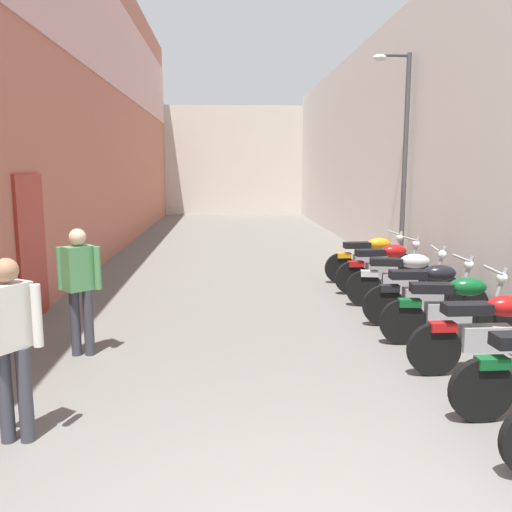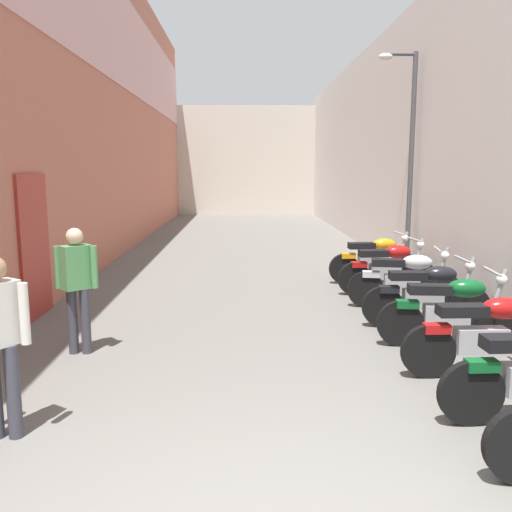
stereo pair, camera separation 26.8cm
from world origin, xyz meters
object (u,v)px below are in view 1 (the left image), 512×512
object	(u,v)px
motorcycle_third	(491,331)
street_lamp	(401,149)
motorcycle_fifth	(427,292)
motorcycle_seventh	(385,266)
pedestrian_mid_alley	(80,282)
motorcycle_eighth	(370,258)
motorcycle_sixth	(403,278)
pedestrian_by_doorway	(11,337)
motorcycle_fourth	(453,308)

from	to	relation	value
motorcycle_third	street_lamp	distance (m)	5.92
motorcycle_third	motorcycle_fifth	bearing A→B (deg)	90.00
motorcycle_seventh	pedestrian_mid_alley	world-z (taller)	pedestrian_mid_alley
motorcycle_eighth	street_lamp	xyz separation A→B (m)	(0.70, 0.51, 2.18)
motorcycle_sixth	motorcycle_seventh	world-z (taller)	same
pedestrian_by_doorway	street_lamp	bearing A→B (deg)	51.21
motorcycle_third	motorcycle_fourth	world-z (taller)	same
motorcycle_third	street_lamp	xyz separation A→B (m)	(0.70, 5.47, 2.18)
motorcycle_eighth	pedestrian_by_doorway	world-z (taller)	pedestrian_by_doorway
motorcycle_fifth	motorcycle_eighth	size ratio (longest dim) A/B	1.00
motorcycle_fifth	motorcycle_fourth	bearing A→B (deg)	-90.00
motorcycle_sixth	pedestrian_by_doorway	xyz separation A→B (m)	(-4.69, -4.17, 0.42)
motorcycle_seventh	motorcycle_sixth	bearing A→B (deg)	-90.01
motorcycle_fourth	motorcycle_fifth	xyz separation A→B (m)	(0.00, 0.90, 0.00)
motorcycle_fourth	pedestrian_mid_alley	size ratio (longest dim) A/B	1.18
motorcycle_third	motorcycle_eighth	size ratio (longest dim) A/B	1.00
motorcycle_fifth	pedestrian_mid_alley	size ratio (longest dim) A/B	1.18
motorcycle_eighth	street_lamp	distance (m)	2.34
motorcycle_fifth	motorcycle_sixth	size ratio (longest dim) A/B	1.01
motorcycle_fifth	pedestrian_by_doorway	xyz separation A→B (m)	(-4.69, -3.13, 0.42)
motorcycle_sixth	motorcycle_eighth	world-z (taller)	same
motorcycle_fourth	motorcycle_sixth	world-z (taller)	same
motorcycle_seventh	pedestrian_mid_alley	distance (m)	5.63
pedestrian_mid_alley	motorcycle_third	bearing A→B (deg)	-10.81
motorcycle_fourth	motorcycle_seventh	xyz separation A→B (m)	(0.00, 2.99, 0.00)
pedestrian_mid_alley	pedestrian_by_doorway	bearing A→B (deg)	-89.99
motorcycle_third	motorcycle_sixth	xyz separation A→B (m)	(-0.00, 2.93, 0.00)
motorcycle_fifth	motorcycle_eighth	bearing A→B (deg)	90.00
motorcycle_third	pedestrian_mid_alley	bearing A→B (deg)	169.19
motorcycle_fourth	pedestrian_mid_alley	world-z (taller)	pedestrian_mid_alley
motorcycle_eighth	pedestrian_by_doorway	size ratio (longest dim) A/B	1.18
pedestrian_mid_alley	motorcycle_fourth	bearing A→B (deg)	1.26
motorcycle_sixth	street_lamp	size ratio (longest dim) A/B	0.40
motorcycle_fifth	pedestrian_mid_alley	world-z (taller)	pedestrian_mid_alley
motorcycle_third	pedestrian_mid_alley	world-z (taller)	pedestrian_mid_alley
street_lamp	motorcycle_fifth	bearing A→B (deg)	-101.08
motorcycle_third	motorcycle_fifth	world-z (taller)	same
motorcycle_seventh	motorcycle_eighth	distance (m)	0.97
motorcycle_eighth	pedestrian_by_doorway	xyz separation A→B (m)	(-4.69, -6.19, 0.42)
motorcycle_third	motorcycle_seventh	distance (m)	3.99
motorcycle_fourth	street_lamp	distance (m)	5.02
motorcycle_fifth	motorcycle_seventh	xyz separation A→B (m)	(-0.00, 2.09, 0.00)
street_lamp	motorcycle_eighth	bearing A→B (deg)	-143.91
pedestrian_by_doorway	pedestrian_mid_alley	world-z (taller)	same
motorcycle_fourth	motorcycle_third	bearing A→B (deg)	-90.00
motorcycle_third	pedestrian_by_doorway	xyz separation A→B (m)	(-4.69, -1.23, 0.42)
motorcycle_eighth	motorcycle_third	bearing A→B (deg)	-90.00
pedestrian_by_doorway	motorcycle_fourth	bearing A→B (deg)	25.47
motorcycle_seventh	motorcycle_eighth	size ratio (longest dim) A/B	1.00
motorcycle_sixth	motorcycle_seventh	xyz separation A→B (m)	(0.00, 1.06, 0.00)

